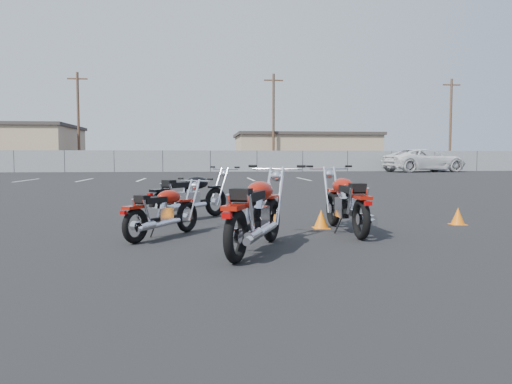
{
  "coord_description": "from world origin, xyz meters",
  "views": [
    {
      "loc": [
        -0.7,
        -7.69,
        1.23
      ],
      "look_at": [
        0.2,
        0.6,
        0.65
      ],
      "focal_mm": 35.0,
      "sensor_mm": 36.0,
      "label": 1
    }
  ],
  "objects": [
    {
      "name": "ground",
      "position": [
        0.0,
        0.0,
        0.0
      ],
      "size": [
        120.0,
        120.0,
        0.0
      ],
      "primitive_type": "plane",
      "color": "black",
      "rests_on": "ground"
    },
    {
      "name": "motorcycle_rear_red",
      "position": [
        1.65,
        0.22,
        0.49
      ],
      "size": [
        0.86,
        2.22,
        1.09
      ],
      "color": "black",
      "rests_on": "ground"
    },
    {
      "name": "motorcycle_front_red",
      "position": [
        -1.3,
        0.01,
        0.4
      ],
      "size": [
        1.32,
        1.67,
        0.89
      ],
      "color": "black",
      "rests_on": "ground"
    },
    {
      "name": "utility_pole_d",
      "position": [
        24.0,
        40.0,
        4.69
      ],
      "size": [
        1.8,
        0.24,
        9.0
      ],
      "color": "#472E21",
      "rests_on": "ground"
    },
    {
      "name": "training_cone_near",
      "position": [
        1.35,
        0.73,
        0.16
      ],
      "size": [
        0.27,
        0.27,
        0.32
      ],
      "color": "orange",
      "rests_on": "ground"
    },
    {
      "name": "chainlink_fence",
      "position": [
        -0.0,
        35.0,
        0.9
      ],
      "size": [
        80.06,
        0.06,
        1.8
      ],
      "color": "slate",
      "rests_on": "ground"
    },
    {
      "name": "utility_pole_b",
      "position": [
        -12.0,
        40.0,
        4.69
      ],
      "size": [
        1.8,
        0.24,
        9.0
      ],
      "color": "#472E21",
      "rests_on": "ground"
    },
    {
      "name": "motorcycle_third_red",
      "position": [
        0.0,
        -1.27,
        0.51
      ],
      "size": [
        1.33,
        2.23,
        1.12
      ],
      "color": "black",
      "rests_on": "ground"
    },
    {
      "name": "utility_pole_c",
      "position": [
        6.0,
        39.0,
        4.69
      ],
      "size": [
        1.8,
        0.24,
        9.0
      ],
      "color": "#472E21",
      "rests_on": "ground"
    },
    {
      "name": "parking_line_stripes",
      "position": [
        -2.5,
        20.0,
        0.0
      ],
      "size": [
        15.12,
        4.0,
        0.01
      ],
      "color": "silver",
      "rests_on": "ground"
    },
    {
      "name": "training_cone_far",
      "position": [
        3.95,
        0.92,
        0.16
      ],
      "size": [
        0.26,
        0.26,
        0.31
      ],
      "color": "orange",
      "rests_on": "ground"
    },
    {
      "name": "motorcycle_second_black",
      "position": [
        -0.93,
        2.2,
        0.47
      ],
      "size": [
        1.78,
        1.79,
        1.04
      ],
      "color": "black",
      "rests_on": "ground"
    },
    {
      "name": "white_van",
      "position": [
        17.9,
        32.53,
        1.53
      ],
      "size": [
        4.71,
        8.52,
        3.06
      ],
      "primitive_type": "imported",
      "rotation": [
        0.0,
        0.0,
        1.76
      ],
      "color": "white",
      "rests_on": "ground"
    },
    {
      "name": "tan_building_east",
      "position": [
        10.0,
        44.0,
        1.86
      ],
      "size": [
        14.4,
        9.4,
        3.7
      ],
      "color": "tan",
      "rests_on": "ground"
    }
  ]
}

